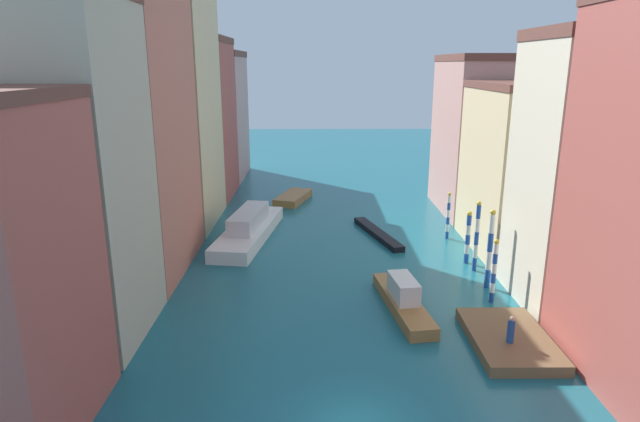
# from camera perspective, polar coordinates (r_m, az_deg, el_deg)

# --- Properties ---
(ground_plane) EXTENTS (154.00, 154.00, 0.00)m
(ground_plane) POSITION_cam_1_polar(r_m,az_deg,el_deg) (44.91, 1.57, -2.76)
(ground_plane) COLOR #196070
(building_left_1) EXTENTS (6.28, 7.81, 17.73)m
(building_left_1) POSITION_cam_1_polar(r_m,az_deg,el_deg) (29.35, -24.99, 3.92)
(building_left_1) COLOR #BCB299
(building_left_1) RESTS_ON ground
(building_left_2) EXTENTS (6.28, 11.46, 19.96)m
(building_left_2) POSITION_cam_1_polar(r_m,az_deg,el_deg) (38.00, -19.34, 8.49)
(building_left_2) COLOR #C6705B
(building_left_2) RESTS_ON ground
(building_left_3) EXTENTS (6.28, 10.75, 20.54)m
(building_left_3) POSITION_cam_1_polar(r_m,az_deg,el_deg) (48.95, -15.10, 10.54)
(building_left_3) COLOR beige
(building_left_3) RESTS_ON ground
(building_left_4) EXTENTS (6.28, 9.49, 16.70)m
(building_left_4) POSITION_cam_1_polar(r_m,az_deg,el_deg) (58.88, -12.55, 9.55)
(building_left_4) COLOR #B25147
(building_left_4) RESTS_ON ground
(building_left_5) EXTENTS (6.28, 11.17, 15.54)m
(building_left_5) POSITION_cam_1_polar(r_m,az_deg,el_deg) (69.13, -10.75, 9.98)
(building_left_5) COLOR tan
(building_left_5) RESTS_ON ground
(building_right_1) EXTENTS (6.28, 7.24, 15.94)m
(building_right_1) POSITION_cam_1_polar(r_m,az_deg,el_deg) (34.36, 26.04, 3.75)
(building_right_1) COLOR beige
(building_right_1) RESTS_ON ground
(building_right_2) EXTENTS (6.28, 10.93, 12.73)m
(building_right_2) POSITION_cam_1_polar(r_m,az_deg,el_deg) (43.15, 20.37, 4.26)
(building_right_2) COLOR beige
(building_right_2) RESTS_ON ground
(building_right_3) EXTENTS (6.28, 11.52, 14.85)m
(building_right_3) POSITION_cam_1_polar(r_m,az_deg,el_deg) (53.66, 16.26, 7.77)
(building_right_3) COLOR tan
(building_right_3) RESTS_ON ground
(waterfront_dock) EXTENTS (3.93, 6.27, 0.58)m
(waterfront_dock) POSITION_cam_1_polar(r_m,az_deg,el_deg) (29.99, 19.48, -12.75)
(waterfront_dock) COLOR brown
(waterfront_dock) RESTS_ON ground
(person_on_dock) EXTENTS (0.36, 0.36, 1.40)m
(person_on_dock) POSITION_cam_1_polar(r_m,az_deg,el_deg) (28.81, 19.66, -11.89)
(person_on_dock) COLOR #234C93
(person_on_dock) RESTS_ON waterfront_dock
(mooring_pole_0) EXTENTS (0.32, 0.32, 4.01)m
(mooring_pole_0) POSITION_cam_1_polar(r_m,az_deg,el_deg) (33.91, 18.04, -6.02)
(mooring_pole_0) COLOR #1E479E
(mooring_pole_0) RESTS_ON ground
(mooring_pole_1) EXTENTS (0.37, 0.37, 5.23)m
(mooring_pole_1) POSITION_cam_1_polar(r_m,az_deg,el_deg) (35.80, 17.64, -3.80)
(mooring_pole_1) COLOR #1E479E
(mooring_pole_1) RESTS_ON ground
(mooring_pole_2) EXTENTS (0.33, 0.33, 5.03)m
(mooring_pole_2) POSITION_cam_1_polar(r_m,az_deg,el_deg) (38.45, 16.34, -2.53)
(mooring_pole_2) COLOR #1E479E
(mooring_pole_2) RESTS_ON ground
(mooring_pole_3) EXTENTS (0.37, 0.37, 3.91)m
(mooring_pole_3) POSITION_cam_1_polar(r_m,az_deg,el_deg) (39.94, 15.48, -2.64)
(mooring_pole_3) COLOR #1E479E
(mooring_pole_3) RESTS_ON ground
(mooring_pole_4) EXTENTS (0.29, 0.29, 3.93)m
(mooring_pole_4) POSITION_cam_1_polar(r_m,az_deg,el_deg) (45.14, 13.50, -0.43)
(mooring_pole_4) COLOR #1E479E
(mooring_pole_4) RESTS_ON ground
(vaporetto_white) EXTENTS (4.86, 13.14, 2.39)m
(vaporetto_white) POSITION_cam_1_polar(r_m,az_deg,el_deg) (44.71, -7.58, -1.82)
(vaporetto_white) COLOR white
(vaporetto_white) RESTS_ON ground
(gondola_black) EXTENTS (3.38, 8.63, 0.46)m
(gondola_black) POSITION_cam_1_polar(r_m,az_deg,el_deg) (45.27, 6.15, -2.39)
(gondola_black) COLOR black
(gondola_black) RESTS_ON ground
(motorboat_0) EXTENTS (3.99, 6.47, 0.77)m
(motorboat_0) POSITION_cam_1_polar(r_m,az_deg,el_deg) (56.49, -2.88, 1.44)
(motorboat_0) COLOR olive
(motorboat_0) RESTS_ON ground
(motorboat_1) EXTENTS (2.72, 8.15, 1.96)m
(motorboat_1) POSITION_cam_1_polar(r_m,az_deg,el_deg) (32.25, 8.83, -9.20)
(motorboat_1) COLOR olive
(motorboat_1) RESTS_ON ground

